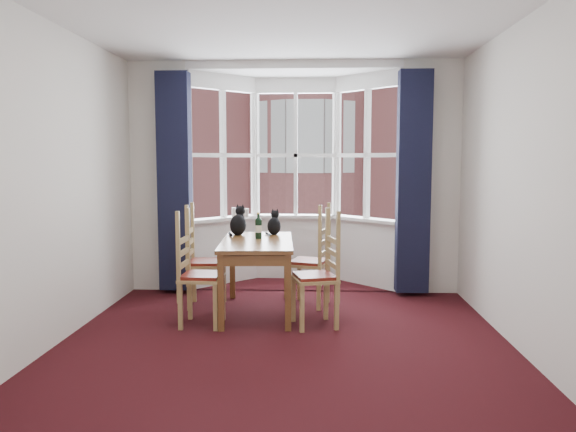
# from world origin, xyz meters

# --- Properties ---
(floor) EXTENTS (4.50, 4.50, 0.00)m
(floor) POSITION_xyz_m (0.00, 0.00, 0.00)
(floor) COLOR black
(floor) RESTS_ON ground
(ceiling) EXTENTS (4.50, 4.50, 0.00)m
(ceiling) POSITION_xyz_m (0.00, 0.00, 2.80)
(ceiling) COLOR white
(ceiling) RESTS_ON floor
(wall_left) EXTENTS (0.00, 4.50, 4.50)m
(wall_left) POSITION_xyz_m (-2.00, 0.00, 1.40)
(wall_left) COLOR silver
(wall_left) RESTS_ON floor
(wall_right) EXTENTS (0.00, 4.50, 4.50)m
(wall_right) POSITION_xyz_m (2.00, 0.00, 1.40)
(wall_right) COLOR silver
(wall_right) RESTS_ON floor
(wall_near) EXTENTS (4.00, 0.00, 4.00)m
(wall_near) POSITION_xyz_m (0.00, -2.25, 1.40)
(wall_near) COLOR silver
(wall_near) RESTS_ON floor
(wall_back_pier_left) EXTENTS (0.70, 0.12, 2.80)m
(wall_back_pier_left) POSITION_xyz_m (-1.65, 2.25, 1.40)
(wall_back_pier_left) COLOR silver
(wall_back_pier_left) RESTS_ON floor
(wall_back_pier_right) EXTENTS (0.70, 0.12, 2.80)m
(wall_back_pier_right) POSITION_xyz_m (1.65, 2.25, 1.40)
(wall_back_pier_right) COLOR silver
(wall_back_pier_right) RESTS_ON floor
(bay_window) EXTENTS (2.76, 0.94, 2.80)m
(bay_window) POSITION_xyz_m (0.00, 2.75, 1.40)
(bay_window) COLOR white
(bay_window) RESTS_ON floor
(curtain_left) EXTENTS (0.38, 0.22, 2.60)m
(curtain_left) POSITION_xyz_m (-1.42, 2.07, 1.35)
(curtain_left) COLOR black
(curtain_left) RESTS_ON floor
(curtain_right) EXTENTS (0.38, 0.22, 2.60)m
(curtain_right) POSITION_xyz_m (1.42, 2.07, 1.35)
(curtain_right) COLOR black
(curtain_right) RESTS_ON floor
(dining_table) EXTENTS (0.82, 1.41, 0.78)m
(dining_table) POSITION_xyz_m (-0.34, 1.21, 0.68)
(dining_table) COLOR brown
(dining_table) RESTS_ON floor
(chair_left_near) EXTENTS (0.41, 0.43, 0.92)m
(chair_left_near) POSITION_xyz_m (-0.93, 0.74, 0.47)
(chair_left_near) COLOR #A88C51
(chair_left_near) RESTS_ON floor
(chair_left_far) EXTENTS (0.42, 0.44, 0.92)m
(chair_left_far) POSITION_xyz_m (-1.02, 1.45, 0.47)
(chair_left_far) COLOR #A88C51
(chair_left_far) RESTS_ON floor
(chair_right_near) EXTENTS (0.50, 0.51, 0.92)m
(chair_right_near) POSITION_xyz_m (0.35, 0.79, 0.47)
(chair_right_near) COLOR #A88C51
(chair_right_near) RESTS_ON floor
(chair_right_far) EXTENTS (0.50, 0.52, 0.92)m
(chair_right_far) POSITION_xyz_m (0.29, 1.52, 0.47)
(chair_right_far) COLOR #A88C51
(chair_right_far) RESTS_ON floor
(cat_left) EXTENTS (0.22, 0.28, 0.35)m
(cat_left) POSITION_xyz_m (-0.60, 1.62, 0.91)
(cat_left) COLOR black
(cat_left) RESTS_ON dining_table
(cat_right) EXTENTS (0.17, 0.23, 0.30)m
(cat_right) POSITION_xyz_m (-0.20, 1.68, 0.89)
(cat_right) COLOR black
(cat_right) RESTS_ON dining_table
(wine_bottle) EXTENTS (0.07, 0.07, 0.28)m
(wine_bottle) POSITION_xyz_m (-0.34, 1.34, 0.90)
(wine_bottle) COLOR black
(wine_bottle) RESTS_ON dining_table
(candle_tall) EXTENTS (0.06, 0.06, 0.13)m
(candle_tall) POSITION_xyz_m (-0.79, 2.60, 0.93)
(candle_tall) COLOR white
(candle_tall) RESTS_ON bay_window
(candle_short) EXTENTS (0.06, 0.06, 0.11)m
(candle_short) POSITION_xyz_m (-0.66, 2.63, 0.92)
(candle_short) COLOR white
(candle_short) RESTS_ON bay_window
(candle_extra) EXTENTS (0.05, 0.05, 0.11)m
(candle_extra) POSITION_xyz_m (-0.63, 2.65, 0.93)
(candle_extra) COLOR white
(candle_extra) RESTS_ON bay_window
(street) EXTENTS (80.00, 80.00, 0.00)m
(street) POSITION_xyz_m (0.00, 32.25, -6.00)
(street) COLOR #333335
(street) RESTS_ON ground
(tenement_building) EXTENTS (18.40, 7.80, 15.20)m
(tenement_building) POSITION_xyz_m (0.00, 14.01, 1.60)
(tenement_building) COLOR #99514F
(tenement_building) RESTS_ON street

